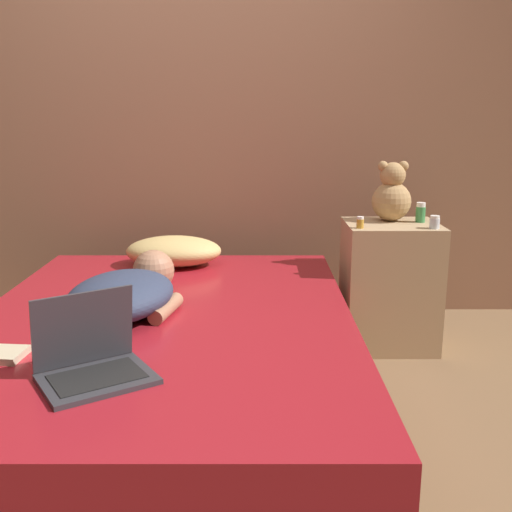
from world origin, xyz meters
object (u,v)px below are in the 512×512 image
bottle_clear (434,222)px  bottle_amber (359,222)px  laptop (91,360)px  person_lying (127,291)px  pillow (173,251)px  teddy_bear (391,195)px  bottle_green (420,213)px

bottle_clear → bottle_amber: 0.36m
laptop → bottle_amber: size_ratio=7.04×
person_lying → bottle_clear: size_ratio=11.73×
pillow → bottle_clear: bottle_clear is taller
teddy_bear → bottle_amber: size_ratio=5.39×
bottle_green → pillow: bearing=178.0°
person_lying → bottle_amber: (1.02, 0.54, 0.18)m
bottle_clear → bottle_green: bottle_green is taller
teddy_bear → bottle_clear: bearing=-53.0°
person_lying → teddy_bear: size_ratio=2.41×
person_lying → bottle_green: bearing=39.3°
bottle_clear → person_lying: bearing=-159.1°
laptop → bottle_amber: (1.00, 1.16, 0.21)m
pillow → person_lying: size_ratio=0.67×
bottle_clear → teddy_bear: bearing=127.0°
bottle_green → bottle_amber: bearing=-153.9°
pillow → laptop: (-0.06, -1.37, -0.02)m
bottle_clear → pillow: bearing=170.3°
person_lying → laptop: 0.62m
teddy_bear → bottle_amber: (-0.19, -0.21, -0.11)m
person_lying → bottle_clear: (1.37, 0.53, 0.19)m
teddy_bear → pillow: bearing=179.9°
person_lying → bottle_green: 1.54m
teddy_bear → bottle_green: bearing=-16.7°
laptop → bottle_amber: bottle_amber is taller
pillow → bottle_clear: size_ratio=7.88×
pillow → laptop: size_ratio=1.24×
laptop → teddy_bear: size_ratio=1.31×
bottle_amber → bottle_green: size_ratio=0.56×
pillow → person_lying: (-0.09, -0.74, 0.01)m
teddy_bear → person_lying: bearing=-148.5°
person_lying → laptop: bearing=-76.0°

